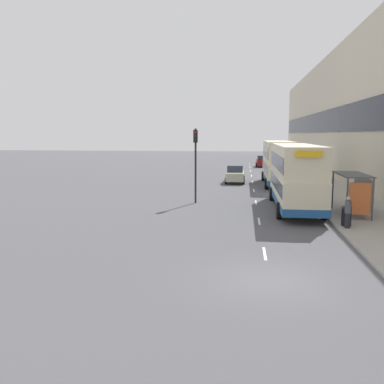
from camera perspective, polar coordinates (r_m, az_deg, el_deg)
name	(u,v)px	position (r m, az deg, el deg)	size (l,w,h in m)	color
ground_plane	(269,280)	(15.28, 10.26, -11.52)	(220.00, 220.00, 0.00)	#515156
pavement	(305,175)	(53.65, 14.86, 2.22)	(5.00, 93.00, 0.14)	#A39E93
terrace_facade	(342,114)	(54.17, 19.37, 9.72)	(3.10, 93.00, 14.56)	beige
lane_mark_0	(265,254)	(18.46, 9.66, -8.09)	(0.12, 2.00, 0.01)	silver
lane_mark_1	(259,221)	(25.08, 8.94, -3.85)	(0.12, 2.00, 0.01)	silver
lane_mark_2	(256,202)	(31.77, 8.52, -1.39)	(0.12, 2.00, 0.01)	silver
lane_mark_3	(254,190)	(38.51, 8.25, 0.21)	(0.12, 2.00, 0.01)	silver
lane_mark_4	(252,182)	(45.27, 8.06, 1.33)	(0.12, 2.00, 0.01)	silver
lane_mark_5	(251,176)	(52.04, 7.92, 2.17)	(0.12, 2.00, 0.01)	silver
lane_mark_6	(251,171)	(58.82, 7.81, 2.81)	(0.12, 2.00, 0.01)	silver
lane_mark_7	(250,167)	(65.61, 7.72, 3.31)	(0.12, 2.00, 0.01)	silver
lane_mark_8	(249,164)	(72.40, 7.65, 3.73)	(0.12, 2.00, 0.01)	silver
bus_shelter	(356,187)	(27.42, 21.03, 0.67)	(1.60, 4.20, 2.48)	#4C4C51
double_decker_bus_near	(295,175)	(29.09, 13.63, 2.16)	(2.85, 11.05, 4.30)	beige
double_decker_bus_ahead	(278,162)	(42.85, 11.43, 3.96)	(2.85, 10.67, 4.30)	beige
car_0	(263,161)	(66.39, 9.41, 4.07)	(2.06, 4.14, 1.75)	maroon
car_1	(235,174)	(44.45, 5.77, 2.40)	(1.99, 4.48, 1.80)	#B7B799
pedestrian_1	(348,212)	(23.63, 20.07, -2.52)	(0.33, 0.33, 1.66)	#23232D
pedestrian_2	(369,196)	(30.01, 22.48, -0.44)	(0.35, 0.35, 1.77)	#23232D
litter_bin	(346,216)	(24.26, 19.90, -3.02)	(0.55, 0.55, 1.05)	black
traffic_light_far_kerb	(196,154)	(30.89, 0.47, 5.14)	(0.30, 0.32, 5.40)	black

